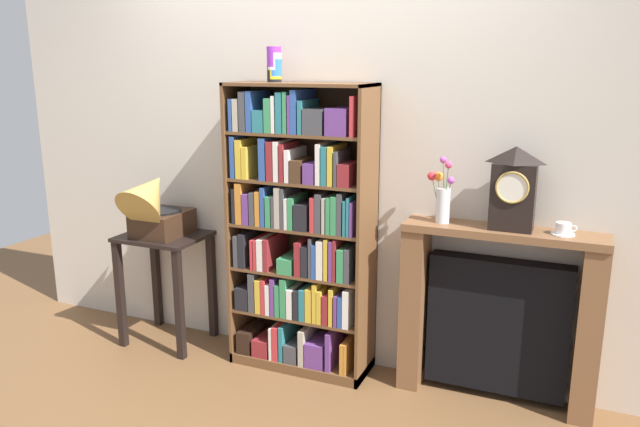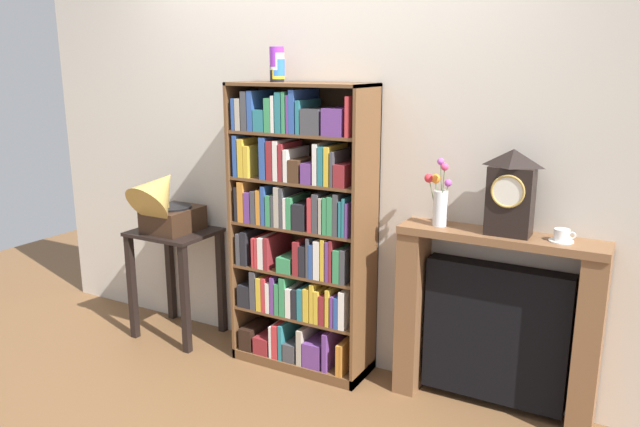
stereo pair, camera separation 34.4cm
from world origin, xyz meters
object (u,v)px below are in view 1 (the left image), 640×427
cup_stack (274,64)px  side_table_left (165,265)px  flower_vase (442,197)px  teacup_with_saucer (563,229)px  gramophone (154,205)px  fireplace_mantel (498,316)px  mantel_clock (514,188)px  bookshelf (299,235)px

cup_stack → side_table_left: 1.46m
flower_vase → teacup_with_saucer: 0.61m
cup_stack → gramophone: (-0.77, -0.13, -0.83)m
gramophone → flower_vase: 1.74m
fireplace_mantel → flower_vase: size_ratio=2.90×
fireplace_mantel → mantel_clock: mantel_clock is taller
mantel_clock → flower_vase: 0.36m
bookshelf → flower_vase: bearing=3.8°
teacup_with_saucer → gramophone: bearing=-175.9°
cup_stack → fireplace_mantel: 1.81m
side_table_left → flower_vase: bearing=3.1°
cup_stack → gramophone: bearing=-170.4°
cup_stack → gramophone: cup_stack is taller
mantel_clock → gramophone: bearing=-175.5°
side_table_left → flower_vase: size_ratio=2.06×
gramophone → mantel_clock: (2.08, 0.16, 0.24)m
cup_stack → bookshelf: bearing=-8.2°
fireplace_mantel → mantel_clock: bearing=-32.2°
mantel_clock → flower_vase: mantel_clock is taller
bookshelf → gramophone: 0.94m
side_table_left → teacup_with_saucer: teacup_with_saucer is taller
bookshelf → mantel_clock: (1.15, 0.05, 0.35)m
gramophone → teacup_with_saucer: gramophone is taller
flower_vase → cup_stack: bearing=-178.1°
bookshelf → side_table_left: (-0.93, -0.04, -0.29)m
bookshelf → gramophone: (-0.93, -0.11, 0.12)m
flower_vase → side_table_left: bearing=-176.9°
bookshelf → flower_vase: 0.85m
bookshelf → gramophone: size_ratio=3.42×
cup_stack → side_table_left: (-0.77, -0.06, -1.24)m
side_table_left → bookshelf: bearing=2.4°
gramophone → teacup_with_saucer: (2.32, 0.16, 0.05)m
teacup_with_saucer → mantel_clock: bearing=-179.4°
cup_stack → gramophone: 1.14m
side_table_left → fireplace_mantel: (2.04, 0.11, -0.05)m
cup_stack → fireplace_mantel: (1.27, 0.05, -1.29)m
flower_vase → teacup_with_saucer: bearing=0.3°
side_table_left → gramophone: 0.42m
side_table_left → teacup_with_saucer: (2.32, 0.10, 0.46)m
bookshelf → side_table_left: bookshelf is taller
cup_stack → fireplace_mantel: size_ratio=0.19×
side_table_left → mantel_clock: (2.08, 0.09, 0.65)m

